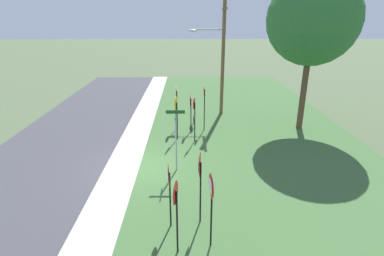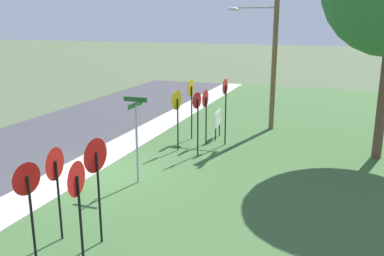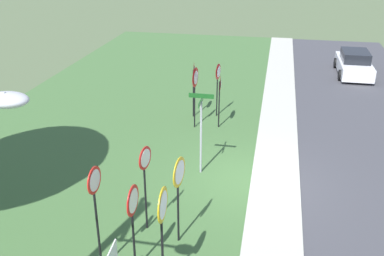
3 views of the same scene
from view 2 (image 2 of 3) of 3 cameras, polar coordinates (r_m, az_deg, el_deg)
ground_plane at (r=14.98m, az=-12.95°, el=-6.23°), size 160.00×160.00×0.00m
sidewalk_strip at (r=15.41m, az=-15.47°, el=-5.69°), size 44.00×1.60×0.06m
grass_median at (r=12.91m, az=10.40°, el=-9.49°), size 44.00×12.00×0.04m
stop_sign_near_left at (r=18.30m, az=-0.14°, el=4.53°), size 0.78×0.09×2.71m
stop_sign_near_right at (r=17.61m, az=1.87°, el=3.20°), size 0.74×0.09×2.36m
stop_sign_far_left at (r=17.46m, az=4.60°, el=4.12°), size 0.65×0.10×2.84m
stop_sign_far_center at (r=16.02m, az=0.72°, el=2.39°), size 0.62×0.14×2.52m
stop_sign_far_right at (r=16.69m, az=-2.09°, el=2.94°), size 0.78×0.14×2.49m
yield_sign_near_left at (r=10.33m, az=-18.27°, el=-5.74°), size 0.79×0.13×2.33m
yield_sign_near_right at (r=9.84m, az=-13.07°, el=-5.02°), size 0.82×0.13×2.60m
yield_sign_far_left at (r=8.87m, az=-15.53°, el=-8.27°), size 0.74×0.13×2.45m
yield_sign_far_right at (r=9.29m, az=-21.64°, el=-8.04°), size 0.69×0.15×2.40m
street_name_post at (r=13.40m, az=-7.65°, el=-0.61°), size 0.96×0.82×2.86m
utility_pole at (r=20.22m, az=10.87°, el=11.95°), size 2.10×2.45×8.00m
notice_board at (r=18.69m, az=3.56°, el=1.09°), size 1.10×0.09×1.25m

